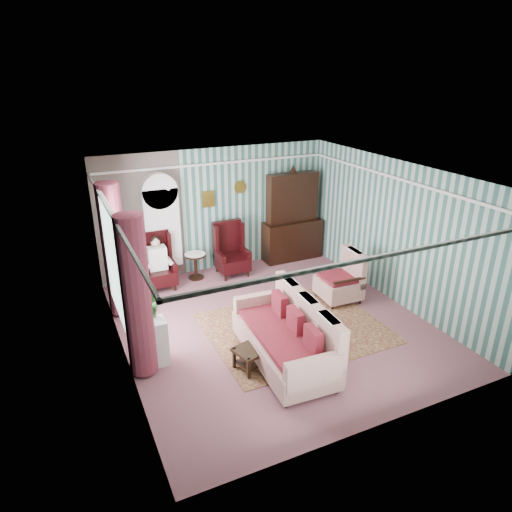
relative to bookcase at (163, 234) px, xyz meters
name	(u,v)px	position (x,y,z in m)	size (l,w,h in m)	color
floor	(273,324)	(1.35, -2.84, -1.12)	(6.00, 6.00, 0.00)	#844C56
room_shell	(238,226)	(0.73, -2.66, 0.89)	(5.53, 6.02, 2.91)	#335D57
bookcase	(163,234)	(0.00, 0.00, 0.00)	(0.80, 0.28, 2.24)	silver
dresser_hutch	(293,214)	(3.25, -0.12, 0.06)	(1.50, 0.56, 2.36)	black
wingback_left	(157,262)	(-0.25, -0.39, -0.50)	(0.76, 0.80, 1.25)	black
wingback_right	(232,250)	(1.50, -0.39, -0.50)	(0.76, 0.80, 1.25)	black
seated_woman	(158,264)	(-0.25, -0.39, -0.53)	(0.44, 0.40, 1.18)	beige
round_side_table	(196,266)	(0.65, -0.24, -0.82)	(0.50, 0.50, 0.60)	black
nest_table	(352,271)	(3.82, -1.94, -0.85)	(0.45, 0.38, 0.54)	black
plant_stand	(150,344)	(-1.05, -3.14, -0.72)	(0.55, 0.35, 0.80)	white
rug	(294,328)	(1.65, -3.14, -1.11)	(3.20, 2.60, 0.01)	#4C191F
sofa	(283,338)	(0.95, -3.99, -0.65)	(2.28, 1.06, 0.94)	beige
floral_armchair	(339,280)	(3.04, -2.52, -0.68)	(0.89, 0.81, 0.89)	beige
coffee_table	(259,355)	(0.55, -3.88, -0.93)	(0.83, 0.46, 0.37)	black
potted_plant_a	(146,315)	(-1.09, -3.28, -0.10)	(0.39, 0.34, 0.44)	#19501D
potted_plant_b	(152,304)	(-0.92, -2.99, -0.09)	(0.25, 0.20, 0.45)	#1E4D18
potted_plant_c	(140,310)	(-1.14, -3.10, -0.10)	(0.24, 0.24, 0.44)	#244C17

